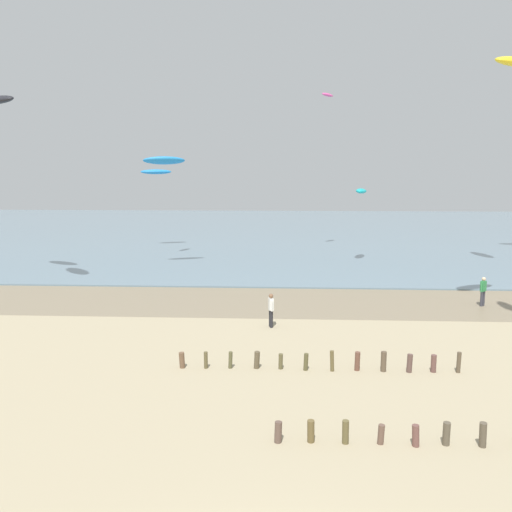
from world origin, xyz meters
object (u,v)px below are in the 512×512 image
Objects in this scene: kite_aloft_6 at (361,191)px; kite_aloft_0 at (164,160)px; person_mid_beach at (271,309)px; kite_aloft_8 at (165,161)px; kite_aloft_4 at (328,95)px; kite_aloft_1 at (156,172)px; person_by_waterline at (483,290)px.

kite_aloft_0 is at bearing -61.68° from kite_aloft_6.
kite_aloft_8 is (-9.80, 21.18, 7.65)m from person_mid_beach.
kite_aloft_4 is (13.26, 9.62, 6.13)m from kite_aloft_0.
kite_aloft_8 is at bearing -80.28° from kite_aloft_6.
kite_aloft_0 is at bearing -19.82° from kite_aloft_4.
kite_aloft_8 is at bearing 114.84° from person_mid_beach.
person_mid_beach is at bearing 24.10° from kite_aloft_4.
person_mid_beach is at bearing -81.06° from kite_aloft_0.
kite_aloft_1 is 18.04m from kite_aloft_4.
kite_aloft_6 is at bearing 109.82° from person_by_waterline.
person_mid_beach is 24.56m from kite_aloft_8.
person_mid_beach is 0.57× the size of kite_aloft_1.
kite_aloft_6 is 17.10m from kite_aloft_8.
kite_aloft_4 is 0.72× the size of kite_aloft_6.
person_mid_beach is at bearing -3.66° from kite_aloft_6.
kite_aloft_6 is 1.34× the size of kite_aloft_8.
person_by_waterline is 24.79m from kite_aloft_0.
person_by_waterline is 0.57× the size of kite_aloft_1.
kite_aloft_4 is at bearing -25.44° from kite_aloft_1.
kite_aloft_8 reaches higher than person_mid_beach.
kite_aloft_4 is 16.20m from kite_aloft_8.
person_mid_beach is at bearing -157.98° from person_by_waterline.
kite_aloft_0 is at bearing 152.26° from person_by_waterline.
person_mid_beach is 1.00× the size of person_by_waterline.
person_by_waterline is 33.44m from kite_aloft_1.
kite_aloft_4 is (16.55, -1.52, 7.02)m from kite_aloft_1.
kite_aloft_1 is at bearing 113.93° from person_mid_beach.
kite_aloft_8 is (-14.35, -4.34, -6.12)m from kite_aloft_4.
kite_aloft_1 is 1.62× the size of kite_aloft_8.
person_by_waterline is at bearing -62.67° from kite_aloft_1.
person_mid_beach is 0.68× the size of kite_aloft_6.
kite_aloft_0 is 16.25m from kite_aloft_6.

